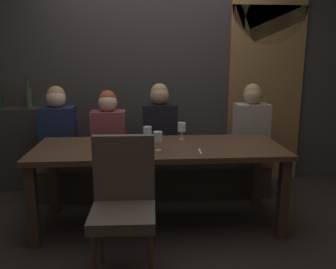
# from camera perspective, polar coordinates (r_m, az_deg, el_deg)

# --- Properties ---
(ground) EXTENTS (9.00, 9.00, 0.00)m
(ground) POSITION_cam_1_polar(r_m,az_deg,el_deg) (3.42, -1.43, -13.97)
(ground) COLOR black
(back_wall_tiled) EXTENTS (6.00, 0.12, 3.00)m
(back_wall_tiled) POSITION_cam_1_polar(r_m,az_deg,el_deg) (4.28, -2.36, 12.19)
(back_wall_tiled) COLOR #383330
(back_wall_tiled) RESTS_ON ground
(arched_door) EXTENTS (0.90, 0.05, 2.55)m
(arched_door) POSITION_cam_1_polar(r_m,az_deg,el_deg) (4.47, 15.56, 10.04)
(arched_door) COLOR olive
(arched_door) RESTS_ON ground
(back_counter) EXTENTS (1.10, 0.28, 0.95)m
(back_counter) POSITION_cam_1_polar(r_m,az_deg,el_deg) (4.46, -22.51, -2.07)
(back_counter) COLOR #2F2B29
(back_counter) RESTS_ON ground
(dining_table) EXTENTS (2.20, 0.84, 0.74)m
(dining_table) POSITION_cam_1_polar(r_m,az_deg,el_deg) (3.18, -1.49, -3.39)
(dining_table) COLOR #412B1C
(dining_table) RESTS_ON ground
(banquette_bench) EXTENTS (2.50, 0.44, 0.45)m
(banquette_bench) POSITION_cam_1_polar(r_m,az_deg,el_deg) (3.98, -1.94, -6.50)
(banquette_bench) COLOR #312A23
(banquette_bench) RESTS_ON ground
(chair_near_side) EXTENTS (0.45, 0.45, 0.98)m
(chair_near_side) POSITION_cam_1_polar(r_m,az_deg,el_deg) (2.53, -7.18, -10.02)
(chair_near_side) COLOR #4C3321
(chair_near_side) RESTS_ON ground
(diner_redhead) EXTENTS (0.36, 0.24, 0.77)m
(diner_redhead) POSITION_cam_1_polar(r_m,az_deg,el_deg) (3.90, -17.32, 1.49)
(diner_redhead) COLOR #192342
(diner_redhead) RESTS_ON banquette_bench
(diner_bearded) EXTENTS (0.36, 0.24, 0.73)m
(diner_bearded) POSITION_cam_1_polar(r_m,az_deg,el_deg) (3.82, -9.55, 1.30)
(diner_bearded) COLOR brown
(diner_bearded) RESTS_ON banquette_bench
(diner_far_end) EXTENTS (0.36, 0.24, 0.79)m
(diner_far_end) POSITION_cam_1_polar(r_m,az_deg,el_deg) (3.80, -1.35, 1.92)
(diner_far_end) COLOR black
(diner_far_end) RESTS_ON banquette_bench
(diner_near_end) EXTENTS (0.36, 0.24, 0.79)m
(diner_near_end) POSITION_cam_1_polar(r_m,az_deg,el_deg) (3.98, 13.29, 2.03)
(diner_near_end) COLOR #9E9384
(diner_near_end) RESTS_ON banquette_bench
(wine_bottle_pale_label) EXTENTS (0.08, 0.08, 0.33)m
(wine_bottle_pale_label) POSITION_cam_1_polar(r_m,az_deg,el_deg) (4.30, -21.56, 5.59)
(wine_bottle_pale_label) COLOR #384728
(wine_bottle_pale_label) RESTS_ON back_counter
(wine_glass_end_left) EXTENTS (0.08, 0.08, 0.16)m
(wine_glass_end_left) POSITION_cam_1_polar(r_m,az_deg,el_deg) (2.98, -1.65, -0.42)
(wine_glass_end_left) COLOR silver
(wine_glass_end_left) RESTS_ON dining_table
(wine_glass_end_right) EXTENTS (0.08, 0.08, 0.16)m
(wine_glass_end_right) POSITION_cam_1_polar(r_m,az_deg,el_deg) (3.39, 2.23, 1.14)
(wine_glass_end_right) COLOR silver
(wine_glass_end_right) RESTS_ON dining_table
(wine_glass_far_left) EXTENTS (0.08, 0.08, 0.16)m
(wine_glass_far_left) POSITION_cam_1_polar(r_m,az_deg,el_deg) (3.20, -3.32, 0.37)
(wine_glass_far_left) COLOR silver
(wine_glass_far_left) RESTS_ON dining_table
(espresso_cup) EXTENTS (0.12, 0.12, 0.06)m
(espresso_cup) POSITION_cam_1_polar(r_m,az_deg,el_deg) (2.93, -10.44, -2.68)
(espresso_cup) COLOR white
(espresso_cup) RESTS_ON dining_table
(fork_on_table) EXTENTS (0.02, 0.17, 0.01)m
(fork_on_table) POSITION_cam_1_polar(r_m,az_deg,el_deg) (2.98, 5.18, -2.72)
(fork_on_table) COLOR silver
(fork_on_table) RESTS_ON dining_table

